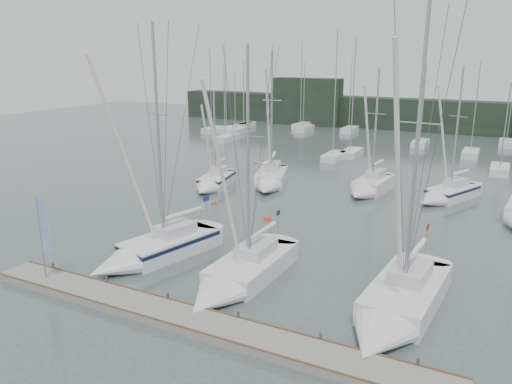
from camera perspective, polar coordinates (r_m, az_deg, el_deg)
ground at (r=27.84m, az=-1.56°, el=-10.23°), size 160.00×160.00×0.00m
dock at (r=23.99m, az=-7.48°, el=-14.35°), size 24.00×2.00×0.40m
far_treeline at (r=85.36m, az=19.04°, el=8.28°), size 90.00×4.00×5.00m
far_building_left at (r=88.39m, az=5.84°, el=10.24°), size 12.00×3.00×8.00m
mast_forest at (r=68.45m, az=15.59°, el=5.22°), size 57.86×26.93×14.90m
sailboat_near_left at (r=30.85m, az=-12.24°, el=-6.75°), size 4.84×9.13×14.76m
sailboat_near_center at (r=26.98m, az=-2.48°, el=-9.94°), size 3.03×9.47×13.61m
sailboat_near_right at (r=24.63m, az=15.50°, el=-13.00°), size 3.75×10.15×15.47m
sailboat_mid_a at (r=46.29m, az=-4.99°, el=1.03°), size 3.44×6.96×9.63m
sailboat_mid_b at (r=46.68m, az=1.55°, el=1.29°), size 4.89×8.38×13.24m
sailboat_mid_c at (r=45.38m, az=12.70°, el=0.47°), size 3.12×6.88×11.70m
sailboat_mid_d at (r=45.10m, az=20.69°, el=-0.32°), size 5.10×7.50×11.87m
buoy_a at (r=37.76m, az=1.26°, el=-3.14°), size 0.56×0.56×0.56m
buoy_c at (r=41.72m, az=-4.85°, el=-1.36°), size 0.44×0.44×0.44m
dock_banner at (r=28.55m, az=-23.15°, el=-4.12°), size 0.70×0.09×4.59m
seagull at (r=24.25m, az=1.06°, el=3.30°), size 1.00×0.46×0.20m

